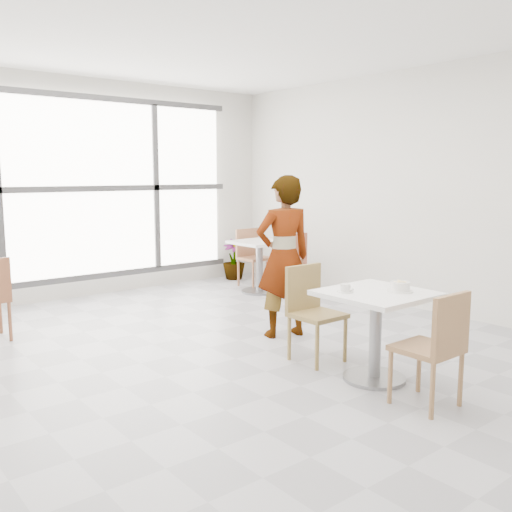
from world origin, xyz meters
TOP-DOWN VIEW (x-y plane):
  - floor at (0.00, 0.00)m, footprint 7.00×7.00m
  - ceiling at (0.00, 0.00)m, footprint 7.00×7.00m
  - wall_back at (0.00, 3.50)m, footprint 6.00×0.00m
  - wall_right at (3.00, 0.00)m, footprint 0.00×7.00m
  - window at (0.00, 3.44)m, footprint 4.60×0.07m
  - main_table at (0.58, -1.15)m, footprint 0.80×0.80m
  - chair_near at (0.46, -1.80)m, footprint 0.42×0.42m
  - chair_far at (0.55, -0.43)m, footprint 0.42×0.42m
  - oatmeal_bowl at (0.72, -1.27)m, footprint 0.21×0.21m
  - coffee_cup at (0.36, -1.01)m, footprint 0.16×0.13m
  - person at (0.85, 0.29)m, footprint 0.70×0.55m
  - bg_table_right at (2.04, 2.15)m, footprint 0.70×0.70m
  - bg_chair_right_near at (2.34, 1.81)m, footprint 0.42×0.42m
  - bg_chair_right_far at (2.27, 2.61)m, footprint 0.42×0.42m
  - plant_right at (2.38, 3.20)m, footprint 0.46×0.46m

SIDE VIEW (x-z plane):
  - floor at x=0.00m, z-range 0.00..0.00m
  - plant_right at x=2.38m, z-range 0.00..0.65m
  - bg_table_right at x=2.04m, z-range 0.11..0.86m
  - chair_near at x=0.46m, z-range 0.07..0.94m
  - chair_far at x=0.55m, z-range 0.07..0.94m
  - bg_chair_right_near at x=2.34m, z-range 0.07..0.94m
  - bg_chair_right_far at x=2.27m, z-range 0.07..0.94m
  - main_table at x=0.58m, z-range 0.15..0.90m
  - coffee_cup at x=0.36m, z-range 0.75..0.81m
  - oatmeal_bowl at x=0.72m, z-range 0.75..0.84m
  - person at x=0.85m, z-range 0.00..1.69m
  - window at x=0.00m, z-range 0.24..2.76m
  - wall_back at x=0.00m, z-range -1.50..4.50m
  - wall_right at x=3.00m, z-range -2.00..5.00m
  - ceiling at x=0.00m, z-range 3.00..3.00m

